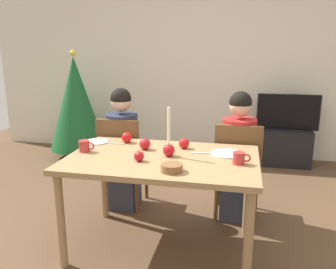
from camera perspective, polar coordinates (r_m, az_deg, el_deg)
The scene contains 22 objects.
ground_plane at distance 2.90m, azimuth -0.88°, elevation -17.91°, with size 7.68×7.68×0.00m, color brown.
back_wall at distance 5.02m, azimuth 5.92°, elevation 11.44°, with size 6.40×0.10×2.60m, color beige.
dining_table at distance 2.60m, azimuth -0.93°, elevation -5.40°, with size 1.40×0.90×0.75m.
chair_left at distance 3.35m, azimuth -7.59°, elevation -3.77°, with size 0.40×0.40×0.90m.
chair_right at distance 3.17m, azimuth 11.28°, elevation -5.02°, with size 0.40×0.40×0.90m.
person_left_child at distance 3.37m, azimuth -7.44°, elevation -2.67°, with size 0.30×0.30×1.17m.
person_right_child at distance 3.18m, azimuth 11.34°, elevation -3.85°, with size 0.30×0.30×1.17m.
tv_stand at distance 4.90m, azimuth 18.61°, elevation -1.90°, with size 0.64×0.40×0.48m, color black.
tv at distance 4.80m, azimuth 19.05°, elevation 3.50°, with size 0.79×0.05×0.46m.
christmas_tree at distance 4.99m, azimuth -14.82°, elevation 4.97°, with size 0.76×0.76×1.49m.
candle_centerpiece at distance 2.57m, azimuth 0.12°, elevation -2.00°, with size 0.09×0.09×0.37m.
plate_left at distance 3.02m, azimuth -11.66°, elevation -1.17°, with size 0.20×0.20×0.01m, color white.
plate_right at distance 2.67m, azimuth 9.56°, elevation -3.09°, with size 0.24×0.24×0.01m, color white.
mug_left at distance 2.76m, azimuth -13.49°, elevation -1.85°, with size 0.12×0.08×0.09m.
mug_right at distance 2.46m, azimuth 11.58°, elevation -3.80°, with size 0.12×0.08×0.09m.
fork_left at distance 2.94m, azimuth -8.80°, elevation -1.47°, with size 0.18×0.01×0.01m, color silver.
fork_right at distance 2.66m, azimuth 5.69°, elevation -3.06°, with size 0.18×0.01×0.01m, color silver.
bowl_walnuts at distance 2.28m, azimuth 0.62°, elevation -5.46°, with size 0.14×0.14×0.05m, color brown.
apple_near_candle at distance 2.78m, azimuth 2.63°, elevation -1.46°, with size 0.08×0.08×0.08m, color red.
apple_by_left_plate at distance 2.48m, azimuth -4.78°, elevation -3.56°, with size 0.07×0.07×0.07m, color #AF141A.
apple_by_right_mug at distance 2.75m, azimuth -3.81°, elevation -1.56°, with size 0.09×0.09×0.09m, color #AD171F.
apple_far_edge at distance 2.96m, azimuth -6.76°, elevation -0.49°, with size 0.09×0.09×0.09m, color red.
Camera 1 is at (0.56, -2.39, 1.55)m, focal length 37.24 mm.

